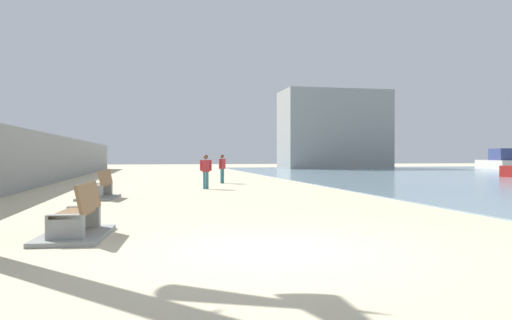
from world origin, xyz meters
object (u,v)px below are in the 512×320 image
person_walking (222,167)px  boat_outer (497,162)px  person_standing (206,169)px  bench_near (77,224)px  bench_far (99,192)px

person_walking → boat_outer: bearing=32.9°
person_walking → boat_outer: size_ratio=0.19×
person_walking → person_standing: person_walking is taller
bench_near → person_standing: (3.57, 12.41, 0.64)m
bench_near → boat_outer: bearing=45.1°
person_standing → bench_near: bearing=-106.0°
bench_far → person_walking: person_walking is taller
bench_near → bench_far: size_ratio=0.98×
person_walking → person_standing: size_ratio=1.02×
bench_near → person_walking: size_ratio=1.40×
person_standing → boat_outer: boat_outer is taller
bench_far → boat_outer: boat_outer is taller
bench_near → bench_far: (-0.49, 8.23, 0.00)m
bench_near → person_walking: person_walking is taller
bench_near → person_walking: bearing=73.7°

